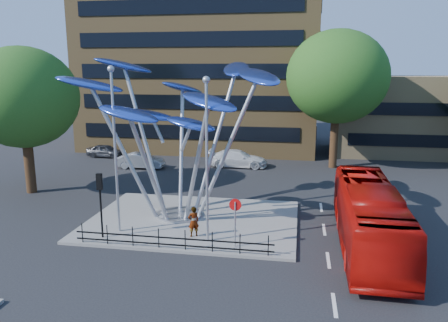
% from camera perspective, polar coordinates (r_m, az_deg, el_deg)
% --- Properties ---
extents(ground, '(120.00, 120.00, 0.00)m').
position_cam_1_polar(ground, '(20.27, -5.41, -13.79)').
color(ground, black).
rests_on(ground, ground).
extents(traffic_island, '(12.00, 9.00, 0.15)m').
position_cam_1_polar(traffic_island, '(25.83, -4.05, -7.75)').
color(traffic_island, slate).
rests_on(traffic_island, ground).
extents(brick_tower, '(25.00, 15.00, 30.00)m').
position_cam_1_polar(brick_tower, '(51.13, -2.66, 19.02)').
color(brick_tower, olive).
rests_on(brick_tower, ground).
extents(low_building_near, '(15.00, 8.00, 8.00)m').
position_cam_1_polar(low_building_near, '(49.06, 23.00, 5.50)').
color(low_building_near, tan).
rests_on(low_building_near, ground).
extents(tree_right, '(8.80, 8.80, 12.11)m').
position_cam_1_polar(tree_right, '(39.68, 14.58, 10.58)').
color(tree_right, black).
rests_on(tree_right, ground).
extents(tree_left, '(7.60, 7.60, 10.32)m').
position_cam_1_polar(tree_left, '(33.51, -24.77, 7.52)').
color(tree_left, black).
rests_on(tree_left, ground).
extents(leaf_sculpture, '(12.72, 9.54, 9.51)m').
position_cam_1_polar(leaf_sculpture, '(25.31, -6.27, 7.59)').
color(leaf_sculpture, '#9EA0A5').
rests_on(leaf_sculpture, traffic_island).
extents(street_lamp_left, '(0.36, 0.36, 8.80)m').
position_cam_1_polar(street_lamp_left, '(23.34, -14.12, 3.17)').
color(street_lamp_left, '#9EA0A5').
rests_on(street_lamp_left, traffic_island).
extents(street_lamp_right, '(0.36, 0.36, 8.30)m').
position_cam_1_polar(street_lamp_right, '(21.36, -2.27, 2.02)').
color(street_lamp_right, '#9EA0A5').
rests_on(street_lamp_right, traffic_island).
extents(traffic_light_island, '(0.28, 0.18, 3.42)m').
position_cam_1_polar(traffic_light_island, '(23.24, -15.89, -3.89)').
color(traffic_light_island, black).
rests_on(traffic_light_island, traffic_island).
extents(no_entry_sign_island, '(0.60, 0.10, 2.45)m').
position_cam_1_polar(no_entry_sign_island, '(21.47, 1.47, -6.98)').
color(no_entry_sign_island, '#9EA0A5').
rests_on(no_entry_sign_island, traffic_island).
extents(pedestrian_railing_front, '(10.00, 0.06, 1.00)m').
position_cam_1_polar(pedestrian_railing_front, '(21.79, -6.82, -10.32)').
color(pedestrian_railing_front, black).
rests_on(pedestrian_railing_front, traffic_island).
extents(red_bus, '(2.84, 11.45, 3.18)m').
position_cam_1_polar(red_bus, '(23.01, 18.39, -6.88)').
color(red_bus, '#AA0C07').
rests_on(red_bus, ground).
extents(pedestrian, '(0.71, 0.64, 1.62)m').
position_cam_1_polar(pedestrian, '(23.05, -4.01, -7.90)').
color(pedestrian, gray).
rests_on(pedestrian, traffic_island).
extents(parked_car_left, '(3.93, 1.86, 1.30)m').
position_cam_1_polar(parked_car_left, '(45.37, -15.20, 1.29)').
color(parked_car_left, '#393B40').
rests_on(parked_car_left, ground).
extents(parked_car_mid, '(4.21, 1.53, 1.38)m').
position_cam_1_polar(parked_car_mid, '(39.65, -10.82, 0.04)').
color(parked_car_mid, '#A0A3A8').
rests_on(parked_car_mid, ground).
extents(parked_car_right, '(5.34, 2.30, 1.53)m').
position_cam_1_polar(parked_car_right, '(39.49, 1.80, 0.31)').
color(parked_car_right, silver).
rests_on(parked_car_right, ground).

